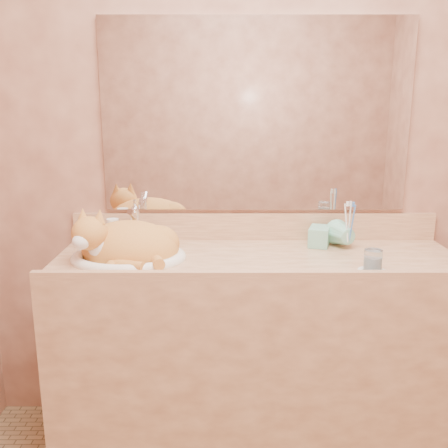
{
  "coord_description": "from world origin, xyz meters",
  "views": [
    {
      "loc": [
        -0.14,
        -1.16,
        1.44
      ],
      "look_at": [
        -0.13,
        0.7,
        0.99
      ],
      "focal_mm": 40.0,
      "sensor_mm": 36.0,
      "label": 1
    }
  ],
  "objects_px": {
    "soap_dispenser": "(318,228)",
    "water_glass": "(373,260)",
    "toothbrush_cup": "(349,238)",
    "vanity_counter": "(256,355)",
    "cat": "(124,243)",
    "sink_basin": "(128,242)"
  },
  "relations": [
    {
      "from": "cat",
      "to": "toothbrush_cup",
      "type": "relative_size",
      "value": 3.56
    },
    {
      "from": "soap_dispenser",
      "to": "water_glass",
      "type": "relative_size",
      "value": 2.41
    },
    {
      "from": "toothbrush_cup",
      "to": "water_glass",
      "type": "distance_m",
      "value": 0.29
    },
    {
      "from": "vanity_counter",
      "to": "soap_dispenser",
      "type": "distance_m",
      "value": 0.59
    },
    {
      "from": "sink_basin",
      "to": "cat",
      "type": "relative_size",
      "value": 1.11
    },
    {
      "from": "vanity_counter",
      "to": "cat",
      "type": "xyz_separation_m",
      "value": [
        -0.52,
        -0.01,
        0.49
      ]
    },
    {
      "from": "cat",
      "to": "water_glass",
      "type": "height_order",
      "value": "cat"
    },
    {
      "from": "water_glass",
      "to": "vanity_counter",
      "type": "bearing_deg",
      "value": 154.38
    },
    {
      "from": "vanity_counter",
      "to": "cat",
      "type": "distance_m",
      "value": 0.72
    },
    {
      "from": "vanity_counter",
      "to": "water_glass",
      "type": "xyz_separation_m",
      "value": [
        0.4,
        -0.19,
        0.47
      ]
    },
    {
      "from": "vanity_counter",
      "to": "toothbrush_cup",
      "type": "distance_m",
      "value": 0.62
    },
    {
      "from": "soap_dispenser",
      "to": "toothbrush_cup",
      "type": "bearing_deg",
      "value": 12.35
    },
    {
      "from": "sink_basin",
      "to": "soap_dispenser",
      "type": "xyz_separation_m",
      "value": [
        0.76,
        0.13,
        0.02
      ]
    },
    {
      "from": "toothbrush_cup",
      "to": "cat",
      "type": "bearing_deg",
      "value": -173.2
    },
    {
      "from": "sink_basin",
      "to": "soap_dispenser",
      "type": "height_order",
      "value": "soap_dispenser"
    },
    {
      "from": "vanity_counter",
      "to": "cat",
      "type": "height_order",
      "value": "cat"
    },
    {
      "from": "soap_dispenser",
      "to": "toothbrush_cup",
      "type": "xyz_separation_m",
      "value": [
        0.13,
        -0.01,
        -0.04
      ]
    },
    {
      "from": "vanity_counter",
      "to": "soap_dispenser",
      "type": "bearing_deg",
      "value": 22.59
    },
    {
      "from": "sink_basin",
      "to": "cat",
      "type": "height_order",
      "value": "cat"
    },
    {
      "from": "cat",
      "to": "soap_dispenser",
      "type": "height_order",
      "value": "soap_dispenser"
    },
    {
      "from": "cat",
      "to": "water_glass",
      "type": "xyz_separation_m",
      "value": [
        0.92,
        -0.18,
        -0.01
      ]
    },
    {
      "from": "vanity_counter",
      "to": "soap_dispenser",
      "type": "xyz_separation_m",
      "value": [
        0.25,
        0.11,
        0.52
      ]
    }
  ]
}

